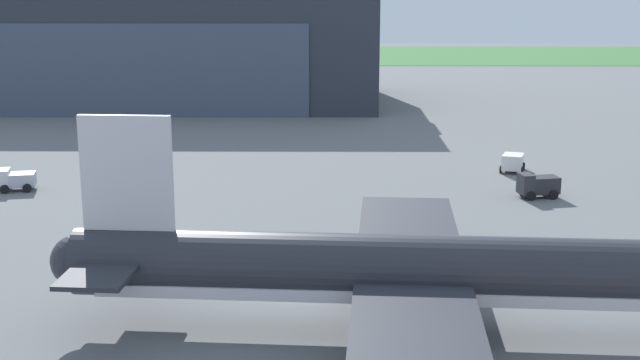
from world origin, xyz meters
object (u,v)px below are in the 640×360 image
baggage_tug (16,179)px  airliner_near_right (427,272)px  stair_truck (538,185)px  maintenance_hangar (114,48)px  fuel_bowser (513,162)px

baggage_tug → airliner_near_right: bearing=-43.7°
stair_truck → airliner_near_right: bearing=-113.8°
baggage_tug → maintenance_hangar: bearing=94.4°
airliner_near_right → stair_truck: bearing=66.2°
fuel_bowser → baggage_tug: size_ratio=1.11×
maintenance_hangar → fuel_bowser: (57.23, -54.62, -7.93)m
maintenance_hangar → fuel_bowser: bearing=-43.7°
fuel_bowser → baggage_tug: (-52.32, -9.05, 0.05)m
airliner_near_right → stair_truck: (14.76, 33.41, -2.83)m
maintenance_hangar → airliner_near_right: (42.51, -99.57, -4.92)m
fuel_bowser → stair_truck: bearing=-89.8°
fuel_bowser → airliner_near_right: bearing=-108.1°
maintenance_hangar → stair_truck: size_ratio=21.25×
maintenance_hangar → baggage_tug: (4.91, -63.67, -7.88)m
maintenance_hangar → fuel_bowser: 79.51m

